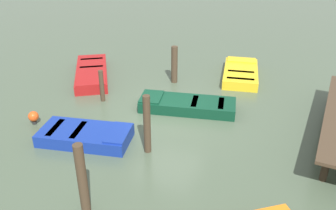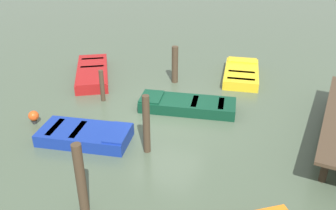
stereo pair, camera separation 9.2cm
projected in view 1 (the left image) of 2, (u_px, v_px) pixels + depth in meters
ground_plane at (168, 113)px, 13.24m from camera, size 80.00×80.00×0.00m
rowboat_red at (92, 73)px, 16.18m from camera, size 4.01×3.22×0.46m
rowboat_blue at (86, 135)px, 11.50m from camera, size 1.93×3.11×0.46m
rowboat_dark_green at (187, 105)px, 13.40m from camera, size 1.93×3.72×0.46m
rowboat_yellow at (241, 73)px, 16.17m from camera, size 3.23×2.02×0.46m
mooring_piling_mid_left at (174, 65)px, 15.45m from camera, size 0.28×0.28×1.63m
mooring_piling_mid_right at (102, 86)px, 13.88m from camera, size 0.17×0.17×1.28m
mooring_piling_near_right at (147, 125)px, 10.64m from camera, size 0.22×0.22×1.91m
mooring_piling_far_right at (82, 179)px, 8.37m from camera, size 0.23×0.23×1.93m
marker_buoy at (33, 117)px, 12.44m from camera, size 0.36×0.36×0.48m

